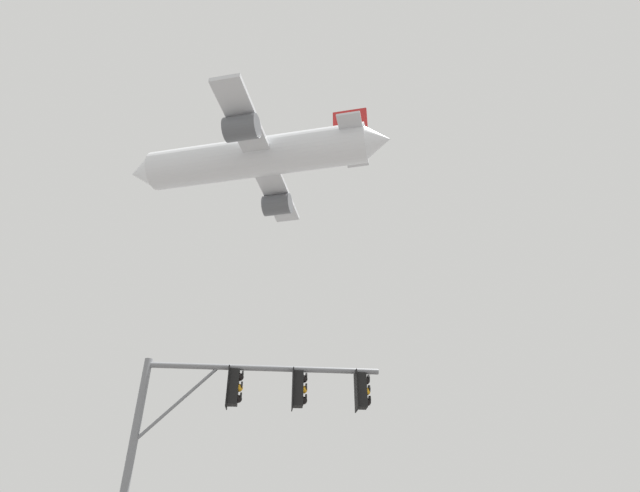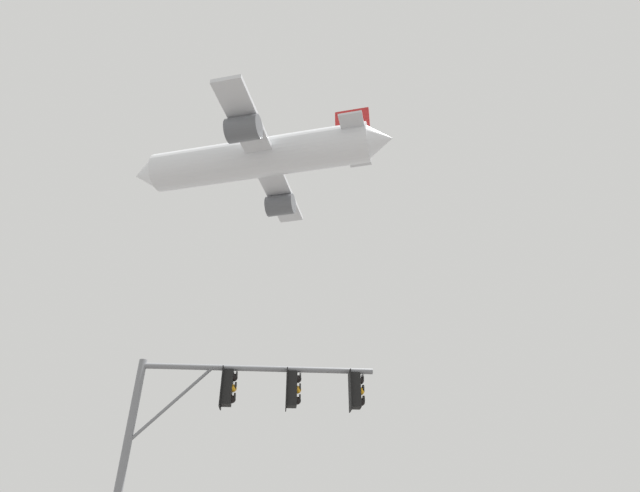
% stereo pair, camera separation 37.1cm
% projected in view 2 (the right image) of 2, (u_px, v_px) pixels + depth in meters
% --- Properties ---
extents(signal_pole_near, '(6.12, 1.13, 5.80)m').
position_uv_depth(signal_pole_near, '(233.00, 412.00, 12.33)').
color(signal_pole_near, slate).
rests_on(signal_pole_near, ground).
extents(airplane, '(28.40, 21.94, 7.73)m').
position_uv_depth(airplane, '(259.00, 159.00, 51.08)').
color(airplane, white).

